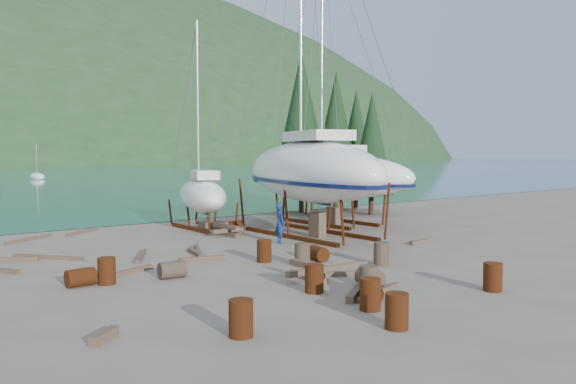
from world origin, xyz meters
TOP-DOWN VIEW (x-y plane):
  - ground at (0.00, 0.00)m, footprint 600.00×600.00m
  - far_house_right at (30.00, 190.00)m, footprint 6.60×5.60m
  - cypress_near_right at (12.50, 12.00)m, footprint 3.60×3.60m
  - cypress_mid_right at (14.00, 10.00)m, footprint 3.06×3.06m
  - cypress_back_left at (11.00, 14.00)m, footprint 4.14×4.14m
  - cypress_far_right at (15.50, 13.00)m, footprint 3.24×3.24m
  - moored_boat_mid at (10.00, 80.00)m, footprint 2.00×5.00m
  - large_sailboat_near at (4.10, 5.07)m, footprint 7.20×13.87m
  - large_sailboat_far at (8.28, 8.21)m, footprint 6.10×11.85m
  - small_sailboat_shore at (1.11, 10.85)m, footprint 4.57×7.64m
  - worker at (1.48, 4.14)m, footprint 0.65×0.80m
  - drum_0 at (-7.54, -6.08)m, footprint 0.58×0.58m
  - drum_1 at (-1.55, -4.53)m, footprint 0.68×0.94m
  - drum_2 at (-8.83, 1.26)m, footprint 0.90×0.61m
  - drum_3 at (-4.24, -7.95)m, footprint 0.58×0.58m
  - drum_4 at (1.99, 8.87)m, footprint 0.94×0.68m
  - drum_5 at (-1.17, -0.68)m, footprint 0.58×0.58m
  - drum_6 at (0.03, -0.24)m, footprint 0.77×0.99m
  - drum_7 at (1.01, -7.31)m, footprint 0.58×0.58m
  - drum_8 at (-8.06, 1.03)m, footprint 0.58×0.58m
  - drum_10 at (-3.47, -4.00)m, footprint 0.58×0.58m
  - drum_11 at (1.33, 9.16)m, footprint 0.69×0.95m
  - drum_12 at (-2.78, -5.79)m, footprint 1.02×1.04m
  - drum_13 at (-3.55, -6.42)m, footprint 0.58×0.58m
  - drum_14 at (-1.82, 0.88)m, footprint 0.58×0.58m
  - drum_15 at (-5.99, 0.51)m, footprint 0.95×0.69m
  - drum_16 at (-2.35, -5.23)m, footprint 0.58×0.58m
  - drum_17 at (1.29, -2.43)m, footprint 0.58×0.58m
  - timber_0 at (-7.70, 12.36)m, footprint 2.56×1.72m
  - timber_1 at (6.68, -0.12)m, footprint 1.67×0.28m
  - timber_2 at (-9.63, 7.06)m, footprint 1.85×1.18m
  - timber_3 at (-2.10, -5.42)m, footprint 2.44×0.78m
  - timber_4 at (-3.18, 3.95)m, footprint 0.55×1.82m
  - timber_5 at (-0.40, -1.95)m, footprint 2.61×0.28m
  - timber_6 at (1.19, 8.36)m, footprint 1.30×1.42m
  - timber_7 at (-1.07, -2.97)m, footprint 1.51×0.91m
  - timber_8 at (-3.68, 2.50)m, footprint 1.80×0.62m
  - timber_9 at (-4.72, 13.36)m, footprint 2.29×1.61m
  - timber_10 at (-2.87, 4.26)m, footprint 1.49×2.88m
  - timber_11 at (-5.28, 4.67)m, footprint 1.47×2.42m
  - timber_12 at (-6.75, 2.10)m, footprint 1.86×0.83m
  - timber_13 at (-10.15, -4.36)m, footprint 0.87×0.74m
  - timber_15 at (-8.31, 6.80)m, footprint 2.09×2.62m
  - timber_16 at (-2.43, -4.89)m, footprint 2.45×1.72m
  - timber_pile_fore at (-2.53, -2.61)m, footprint 1.80×1.80m
  - timber_pile_aft at (0.71, 7.56)m, footprint 1.80×1.80m

SIDE VIEW (x-z plane):
  - ground at x=0.00m, z-range 0.00..0.00m
  - timber_0 at x=-7.70m, z-range 0.00..0.14m
  - timber_15 at x=-8.31m, z-range 0.00..0.15m
  - timber_3 at x=-2.10m, z-range 0.00..0.15m
  - timber_9 at x=-4.72m, z-range 0.00..0.15m
  - timber_11 at x=-5.28m, z-range 0.00..0.15m
  - timber_5 at x=-0.40m, z-range 0.00..0.16m
  - timber_10 at x=-2.87m, z-range 0.00..0.16m
  - timber_12 at x=-6.75m, z-range 0.00..0.17m
  - timber_4 at x=-3.18m, z-range 0.00..0.17m
  - timber_7 at x=-1.07m, z-range 0.00..0.17m
  - timber_2 at x=-9.63m, z-range 0.00..0.19m
  - timber_8 at x=-3.68m, z-range 0.00..0.19m
  - timber_6 at x=1.19m, z-range 0.00..0.19m
  - timber_1 at x=6.68m, z-range 0.00..0.19m
  - timber_13 at x=-10.15m, z-range 0.00..0.22m
  - timber_16 at x=-2.43m, z-range 0.00..0.23m
  - drum_1 at x=-1.55m, z-range 0.00..0.58m
  - drum_2 at x=-8.83m, z-range 0.00..0.58m
  - drum_4 at x=1.99m, z-range 0.00..0.58m
  - drum_6 at x=0.03m, z-range 0.00..0.58m
  - drum_11 at x=1.33m, z-range 0.00..0.58m
  - drum_12 at x=-2.78m, z-range 0.00..0.58m
  - drum_15 at x=-5.99m, z-range 0.00..0.58m
  - timber_pile_fore at x=-2.53m, z-range 0.00..0.60m
  - timber_pile_aft at x=0.71m, z-range 0.00..0.60m
  - moored_boat_mid at x=10.00m, z-range -2.64..3.41m
  - drum_0 at x=-7.54m, z-range 0.00..0.88m
  - drum_3 at x=-4.24m, z-range 0.00..0.88m
  - drum_5 at x=-1.17m, z-range 0.00..0.88m
  - drum_7 at x=1.01m, z-range 0.00..0.88m
  - drum_8 at x=-8.06m, z-range 0.00..0.88m
  - drum_10 at x=-3.47m, z-range 0.00..0.88m
  - drum_13 at x=-3.55m, z-range 0.00..0.88m
  - drum_14 at x=-1.82m, z-range 0.00..0.88m
  - drum_16 at x=-2.35m, z-range 0.00..0.88m
  - drum_17 at x=1.29m, z-range 0.00..0.88m
  - worker at x=1.48m, z-range 0.00..1.91m
  - small_sailboat_shore at x=1.11m, z-range -3.91..7.75m
  - far_house_right at x=30.00m, z-range 0.12..5.72m
  - large_sailboat_far at x=8.28m, z-range -6.06..11.94m
  - large_sailboat_near at x=4.10m, z-range -7.11..13.85m
  - cypress_mid_right at x=14.00m, z-range 0.67..9.17m
  - cypress_far_right at x=15.50m, z-range 0.71..9.71m
  - cypress_near_right at x=12.50m, z-range 0.79..10.79m
  - cypress_back_left at x=11.00m, z-range 0.91..12.41m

